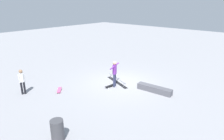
# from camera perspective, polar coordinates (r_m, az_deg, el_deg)

# --- Properties ---
(ground_plane) EXTENTS (60.00, 60.00, 0.00)m
(ground_plane) POSITION_cam_1_polar(r_m,az_deg,el_deg) (13.18, 2.25, -3.77)
(ground_plane) COLOR #9E9EA3
(grind_rail) EXTENTS (2.27, 1.01, 0.31)m
(grind_rail) POSITION_cam_1_polar(r_m,az_deg,el_deg) (13.23, 1.44, -3.03)
(grind_rail) COLOR black
(grind_rail) RESTS_ON ground_plane
(skate_ledge) EXTENTS (2.14, 0.59, 0.35)m
(skate_ledge) POSITION_cam_1_polar(r_m,az_deg,el_deg) (12.12, 12.06, -5.38)
(skate_ledge) COLOR #595960
(skate_ledge) RESTS_ON ground_plane
(skater_main) EXTENTS (0.52, 1.30, 1.67)m
(skater_main) POSITION_cam_1_polar(r_m,az_deg,el_deg) (12.29, 0.75, -0.60)
(skater_main) COLOR #2D3351
(skater_main) RESTS_ON ground_plane
(skateboard_main) EXTENTS (0.31, 0.81, 0.09)m
(skateboard_main) POSITION_cam_1_polar(r_m,az_deg,el_deg) (12.59, -0.43, -4.51)
(skateboard_main) COLOR black
(skateboard_main) RESTS_ON ground_plane
(bystander_white_shirt) EXTENTS (0.24, 0.33, 1.50)m
(bystander_white_shirt) POSITION_cam_1_polar(r_m,az_deg,el_deg) (12.43, -24.43, -2.74)
(bystander_white_shirt) COLOR black
(bystander_white_shirt) RESTS_ON ground_plane
(loose_skateboard_pink) EXTENTS (0.74, 0.67, 0.09)m
(loose_skateboard_pink) POSITION_cam_1_polar(r_m,az_deg,el_deg) (12.42, -14.89, -5.52)
(loose_skateboard_pink) COLOR #E05993
(loose_skateboard_pink) RESTS_ON ground_plane
(trash_bin) EXTENTS (0.50, 0.50, 0.88)m
(trash_bin) POSITION_cam_1_polar(r_m,az_deg,el_deg) (8.17, -15.40, -16.39)
(trash_bin) COLOR #47474C
(trash_bin) RESTS_ON ground_plane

